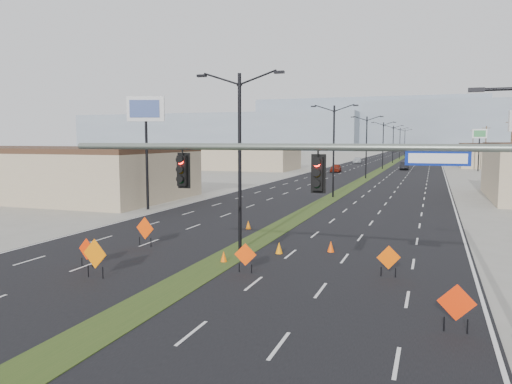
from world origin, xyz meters
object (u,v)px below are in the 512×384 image
(streetlight_4, at_px, (393,143))
(construction_sign_1, at_px, (95,255))
(pole_sign_west, at_px, (146,117))
(construction_sign_4, at_px, (457,304))
(streetlight_1, at_px, (334,148))
(construction_sign_3, at_px, (245,256))
(car_left, at_px, (336,168))
(streetlight_6, at_px, (405,142))
(construction_sign_5, at_px, (389,259))
(pole_sign_east_far, at_px, (480,137))
(cone_2, at_px, (331,247))
(cone_0, at_px, (224,257))
(cone_1, at_px, (279,248))
(car_far, at_px, (357,160))
(construction_sign_2, at_px, (145,229))
(streetlight_5, at_px, (400,142))
(streetlight_2, at_px, (366,145))
(construction_sign_0, at_px, (87,250))
(streetlight_0, at_px, (240,156))
(car_mid, at_px, (405,166))
(signal_mast, at_px, (375,189))
(cone_3, at_px, (248,225))
(streetlight_3, at_px, (383,144))

(streetlight_4, distance_m, construction_sign_1, 119.70)
(streetlight_4, bearing_deg, pole_sign_west, -98.09)
(streetlight_4, xyz_separation_m, construction_sign_4, (11.17, -121.00, -4.45))
(streetlight_1, height_order, construction_sign_3, streetlight_1)
(construction_sign_3, bearing_deg, car_left, 90.31)
(streetlight_6, xyz_separation_m, construction_sign_4, (11.17, -177.00, -4.45))
(construction_sign_5, relative_size, pole_sign_east_far, 0.18)
(pole_sign_east_far, bearing_deg, cone_2, -101.87)
(construction_sign_5, bearing_deg, cone_0, 158.13)
(streetlight_6, height_order, cone_1, streetlight_6)
(car_far, bearing_deg, construction_sign_2, -92.71)
(streetlight_5, distance_m, construction_sign_4, 149.48)
(streetlight_2, relative_size, cone_2, 15.27)
(construction_sign_0, xyz_separation_m, construction_sign_4, (17.04, -3.02, 0.13))
(streetlight_0, relative_size, car_mid, 2.00)
(signal_mast, distance_m, construction_sign_1, 13.48)
(streetlight_4, relative_size, construction_sign_3, 6.98)
(streetlight_4, xyz_separation_m, car_far, (-8.98, -2.85, -4.67))
(car_mid, xyz_separation_m, construction_sign_4, (6.51, -91.50, 0.14))
(signal_mast, bearing_deg, car_far, 98.37)
(streetlight_0, bearing_deg, cone_0, -85.59)
(car_mid, xyz_separation_m, cone_0, (-4.44, -85.39, -0.53))
(cone_0, bearing_deg, pole_sign_west, 132.16)
(streetlight_4, distance_m, cone_1, 112.18)
(streetlight_2, xyz_separation_m, car_far, (-8.98, 53.15, -4.67))
(streetlight_6, bearing_deg, construction_sign_1, -91.36)
(streetlight_1, bearing_deg, cone_0, -89.59)
(cone_1, relative_size, cone_3, 1.10)
(streetlight_0, bearing_deg, car_left, 96.13)
(pole_sign_west, bearing_deg, cone_3, -48.27)
(streetlight_1, height_order, streetlight_5, same)
(streetlight_0, height_order, streetlight_1, same)
(streetlight_2, distance_m, construction_sign_0, 62.43)
(streetlight_5, relative_size, construction_sign_4, 6.09)
(cone_0, bearing_deg, construction_sign_0, -153.04)
(streetlight_4, distance_m, cone_0, 115.00)
(construction_sign_3, relative_size, cone_3, 2.33)
(streetlight_2, bearing_deg, pole_sign_east_far, 54.88)
(streetlight_5, distance_m, cone_2, 138.86)
(signal_mast, relative_size, streetlight_2, 1.63)
(streetlight_4, distance_m, cone_2, 110.91)
(streetlight_0, relative_size, cone_2, 15.27)
(streetlight_0, height_order, cone_0, streetlight_0)
(signal_mast, distance_m, construction_sign_3, 9.49)
(car_far, relative_size, cone_2, 7.91)
(signal_mast, distance_m, streetlight_3, 94.39)
(construction_sign_3, bearing_deg, construction_sign_2, 148.59)
(car_far, height_order, construction_sign_4, construction_sign_4)
(streetlight_5, distance_m, pole_sign_east_far, 60.30)
(construction_sign_3, xyz_separation_m, construction_sign_5, (6.50, 1.54, 0.03))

